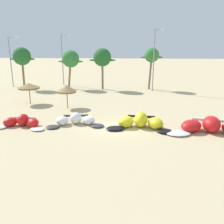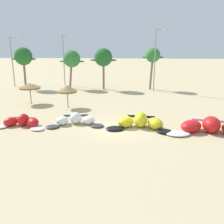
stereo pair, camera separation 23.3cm
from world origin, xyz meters
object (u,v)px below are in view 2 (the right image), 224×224
Objects in this scene: beach_umbrella_near_van at (30,86)px; beach_umbrella_middle at (67,89)px; palm_leftmost at (23,57)px; palm_left_of_gap at (103,58)px; lamppost_west_center at (64,57)px; palm_left at (72,59)px; kite_left at (76,120)px; lamppost_east_center at (156,58)px; kite_left_of_center at (140,122)px; kite_center at (212,128)px; palm_center_left at (153,56)px; kite_far_left at (22,122)px; lamppost_west at (13,59)px.

beach_umbrella_near_van is 0.99× the size of beach_umbrella_middle.
palm_left_of_gap is (14.12, 0.48, -0.14)m from palm_leftmost.
palm_left_of_gap is at bearing -27.73° from lamppost_west_center.
lamppost_west_center is at bearing 122.42° from palm_left.
kite_left is 0.56× the size of lamppost_east_center.
kite_left_of_center is 0.90× the size of palm_leftmost.
palm_left_of_gap reaches higher than beach_umbrella_near_van.
beach_umbrella_middle is at bearing -132.58° from lamppost_east_center.
kite_center is at bearing -51.45° from lamppost_west_center.
palm_leftmost is (-20.12, 19.89, 5.09)m from kite_left_of_center.
beach_umbrella_near_van is 0.39× the size of palm_leftmost.
kite_left_of_center is at bearing 171.77° from kite_center.
kite_center is at bearing -80.50° from palm_center_left.
beach_umbrella_near_van is 0.28× the size of lamppost_east_center.
palm_leftmost reaches higher than palm_left_of_gap.
lamppost_east_center is at bearing 32.85° from beach_umbrella_near_van.
palm_center_left is 17.03m from lamppost_west_center.
kite_far_left is 0.94× the size of kite_left.
kite_far_left is 0.75× the size of palm_center_left.
lamppost_west is at bearing 178.15° from palm_center_left.
lamppost_east_center reaches higher than palm_left_of_gap.
beach_umbrella_middle is at bearing -48.97° from palm_leftmost.
kite_far_left is 0.53× the size of lamppost_east_center.
kite_left is at bearing -90.96° from palm_left_of_gap.
kite_left_of_center is 28.74m from palm_leftmost.
beach_umbrella_near_van is at bearing -101.97° from palm_left.
lamppost_west reaches higher than palm_left.
palm_leftmost reaches higher than kite_far_left.
beach_umbrella_middle is (-8.83, 6.91, 1.85)m from kite_left_of_center.
lamppost_west_center is at bearing 163.54° from lamppost_east_center.
palm_left_of_gap is (-5.99, 20.37, 4.94)m from kite_left_of_center.
palm_center_left is (-3.69, 22.07, 5.26)m from kite_center.
lamppost_west is (-11.86, 22.52, 4.67)m from kite_far_left.
lamppost_west is (-17.19, 1.64, -0.38)m from palm_left_of_gap.
kite_center is 22.99m from palm_center_left.
palm_left_of_gap is at bearing -4.58° from palm_left.
kite_far_left is at bearing -71.73° from beach_umbrella_near_van.
kite_left_of_center is 0.90× the size of palm_center_left.
kite_left is 0.63× the size of lamppost_west.
palm_leftmost reaches higher than beach_umbrella_near_van.
lamppost_west_center is (0.18, 16.11, 2.93)m from beach_umbrella_near_van.
palm_leftmost is 0.71× the size of lamppost_east_center.
beach_umbrella_middle is 17.50m from palm_leftmost.
kite_left_of_center is 20.47m from lamppost_east_center.
palm_center_left is at bearing 5.39° from palm_left_of_gap.
beach_umbrella_near_van is at bearing -62.91° from palm_leftmost.
kite_far_left is 9.73m from beach_umbrella_near_van.
kite_left is 21.84m from lamppost_east_center.
lamppost_west_center reaches higher than kite_left_of_center.
lamppost_west_center reaches higher than palm_center_left.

